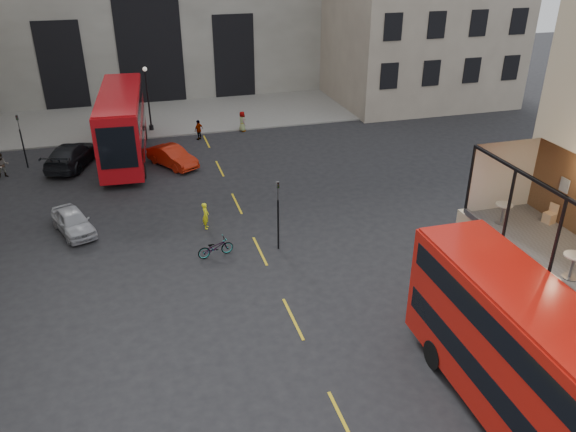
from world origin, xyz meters
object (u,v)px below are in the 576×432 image
object	(u,v)px
pedestrian_c	(199,130)
car_b	(172,157)
traffic_light_far	(21,135)
bus_near	(544,374)
cyclist	(206,216)
traffic_light_near	(278,207)
pedestrian_d	(242,121)
car_c	(72,155)
pedestrian_a	(2,165)
bus_far	(122,122)
cafe_chair_d	(550,217)
street_lamp_b	(149,103)
car_a	(73,222)
cafe_table_far	(503,210)
cafe_table_mid	(573,263)
bicycle	(215,247)
pedestrian_b	(96,120)

from	to	relation	value
pedestrian_c	car_b	bearing A→B (deg)	23.03
traffic_light_far	car_b	xyz separation A→B (m)	(9.91, -2.58, -1.72)
bus_near	cyclist	world-z (taller)	bus_near
traffic_light_near	pedestrian_d	size ratio (longest dim) A/B	2.28
car_c	pedestrian_a	xyz separation A→B (m)	(-4.37, -0.88, 0.03)
traffic_light_far	pedestrian_a	size ratio (longest dim) A/B	2.22
bus_far	cafe_chair_d	xyz separation A→B (m)	(15.86, -24.78, 2.09)
street_lamp_b	car_b	bearing A→B (deg)	-83.98
car_a	pedestrian_a	size ratio (longest dim) A/B	2.27
car_b	car_c	xyz separation A→B (m)	(-6.82, 2.00, 0.12)
pedestrian_a	cafe_table_far	bearing A→B (deg)	-60.38
pedestrian_d	cafe_chair_d	bearing A→B (deg)	-179.88
car_a	cafe_table_mid	xyz separation A→B (m)	(16.98, -17.13, 4.51)
street_lamp_b	bus_far	world-z (taller)	street_lamp_b
car_b	bicycle	xyz separation A→B (m)	(0.82, -13.25, -0.21)
pedestrian_c	pedestrian_d	xyz separation A→B (m)	(3.79, 1.18, 0.03)
car_a	pedestrian_b	xyz separation A→B (m)	(0.91, 19.07, 0.11)
pedestrian_a	pedestrian_d	bearing A→B (deg)	2.29
bus_near	pedestrian_c	bearing A→B (deg)	100.25
pedestrian_b	cafe_table_mid	world-z (taller)	cafe_table_mid
street_lamp_b	car_a	xyz separation A→B (m)	(-5.34, -17.13, -1.73)
cyclist	pedestrian_c	xyz separation A→B (m)	(1.81, 15.34, 0.04)
traffic_light_near	street_lamp_b	world-z (taller)	street_lamp_b
car_a	car_b	world-z (taller)	car_b
bus_far	pedestrian_a	distance (m)	8.45
pedestrian_a	pedestrian_b	xyz separation A→B (m)	(5.85, 9.40, -0.09)
pedestrian_b	pedestrian_c	distance (m)	9.53
cafe_chair_d	traffic_light_far	bearing A→B (deg)	132.53
car_a	pedestrian_b	distance (m)	19.09
bus_near	pedestrian_d	world-z (taller)	bus_near
bus_far	car_c	size ratio (longest dim) A/B	2.18
bicycle	car_a	bearing A→B (deg)	45.92
bus_near	bicycle	size ratio (longest dim) A/B	6.55
bicycle	pedestrian_c	world-z (taller)	pedestrian_c
bus_far	car_a	size ratio (longest dim) A/B	3.19
traffic_light_near	cyclist	world-z (taller)	traffic_light_near
car_a	pedestrian_a	distance (m)	10.86
car_b	pedestrian_c	bearing A→B (deg)	32.81
traffic_light_far	cafe_chair_d	size ratio (longest dim) A/B	4.85
cafe_table_far	cafe_chair_d	bearing A→B (deg)	-15.30
street_lamp_b	bus_far	distance (m)	6.33
cyclist	pedestrian_d	bearing A→B (deg)	-9.05
bus_far	cyclist	world-z (taller)	bus_far
traffic_light_far	street_lamp_b	size ratio (longest dim) A/B	0.71
car_a	cafe_chair_d	xyz separation A→B (m)	(19.01, -13.58, 4.18)
pedestrian_a	bicycle	bearing A→B (deg)	-64.72
pedestrian_a	pedestrian_c	bearing A→B (deg)	2.17
cafe_table_mid	traffic_light_near	bearing A→B (deg)	118.44
car_b	bicycle	size ratio (longest dim) A/B	2.28
street_lamp_b	cafe_table_far	xyz separation A→B (m)	(11.86, -30.21, 2.74)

